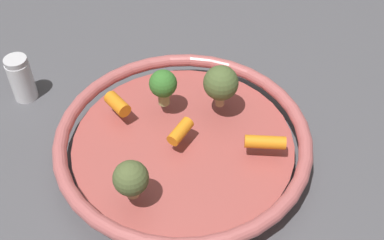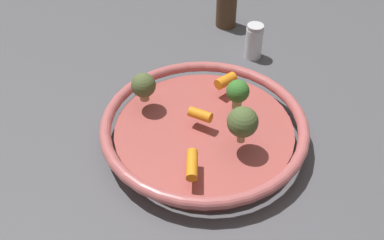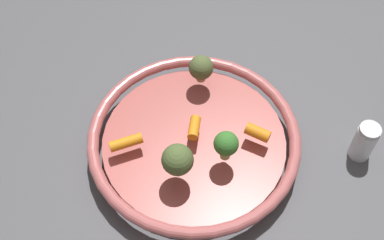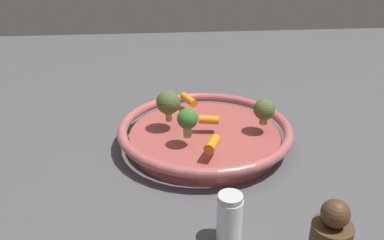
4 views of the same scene
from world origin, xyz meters
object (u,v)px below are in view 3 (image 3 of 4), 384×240
Objects in this scene: baby_carrot_right at (258,135)px; baby_carrot_left at (196,128)px; broccoli_floret_mid at (201,68)px; salt_shaker at (365,144)px; broccoli_floret_small at (226,144)px; serving_bowl at (194,142)px; baby_carrot_center at (126,142)px; broccoli_floret_large at (178,160)px.

baby_carrot_left is at bearing -6.85° from baby_carrot_right.
salt_shaker is (-0.27, 0.12, -0.04)m from broccoli_floret_mid.
broccoli_floret_small is at bearing 134.73° from baby_carrot_left.
broccoli_floret_small is 0.24m from salt_shaker.
salt_shaker is at bearing 179.07° from serving_bowl.
salt_shaker is (-0.28, 0.01, -0.02)m from baby_carrot_left.
broccoli_floret_large is (-0.09, 0.05, 0.03)m from baby_carrot_center.
serving_bowl is at bearing -0.93° from salt_shaker.
broccoli_floret_small is at bearing 104.69° from broccoli_floret_mid.
broccoli_floret_mid is at bearing -99.54° from broccoli_floret_large.
baby_carrot_right is 0.15m from broccoli_floret_large.
serving_bowl is 0.13m from broccoli_floret_mid.
serving_bowl is at bearing -107.62° from broccoli_floret_large.
salt_shaker is (-0.23, -0.04, -0.04)m from broccoli_floret_small.
baby_carrot_center is at bearing -5.62° from broccoli_floret_small.
serving_bowl is 8.81× the size of baby_carrot_left.
broccoli_floret_small reaches higher than broccoli_floret_mid.
salt_shaker reaches higher than baby_carrot_right.
broccoli_floret_small is at bearing 174.38° from baby_carrot_center.
salt_shaker is (-0.28, 0.00, 0.01)m from serving_bowl.
baby_carrot_center is (0.11, 0.03, -0.00)m from baby_carrot_left.
broccoli_floret_small is (-0.05, 0.05, 0.03)m from baby_carrot_left.
serving_bowl is 0.28m from salt_shaker.
serving_bowl is at bearing -38.34° from broccoli_floret_small.
baby_carrot_left is 0.62× the size of broccoli_floret_large.
broccoli_floret_mid is (-0.01, -0.12, 0.05)m from serving_bowl.
broccoli_floret_large is at bearing 150.63° from baby_carrot_center.
baby_carrot_right is 0.21m from baby_carrot_center.
broccoli_floret_mid is (-0.12, -0.14, 0.02)m from baby_carrot_center.
baby_carrot_left reaches higher than serving_bowl.
baby_carrot_left is 0.71× the size of broccoli_floret_small.
broccoli_floret_small is (-0.16, 0.02, 0.03)m from baby_carrot_center.
baby_carrot_center is at bearing 50.30° from broccoli_floret_mid.
baby_carrot_right is at bearing 127.63° from broccoli_floret_mid.
salt_shaker is at bearing 177.52° from baby_carrot_left.
baby_carrot_right is at bearing -0.01° from salt_shaker.
baby_carrot_center is at bearing 5.27° from baby_carrot_right.
baby_carrot_center is 0.10m from broccoli_floret_large.
broccoli_floret_mid is (0.09, -0.12, 0.02)m from baby_carrot_right.
broccoli_floret_small is (-0.05, 0.04, 0.06)m from serving_bowl.
baby_carrot_right is 0.53× the size of salt_shaker.
serving_bowl is 0.09m from broccoli_floret_small.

